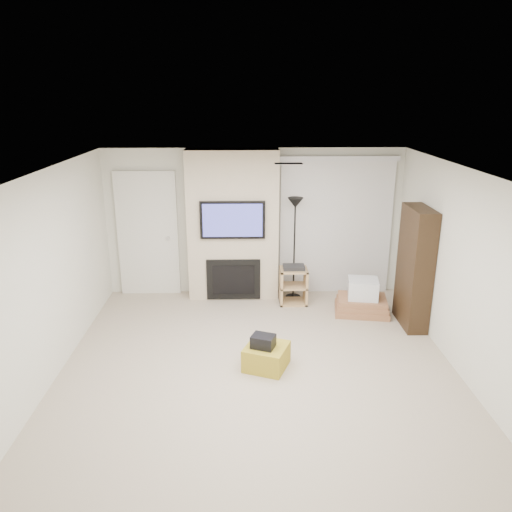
{
  "coord_description": "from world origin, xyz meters",
  "views": [
    {
      "loc": [
        -0.17,
        -5.5,
        3.33
      ],
      "look_at": [
        0.0,
        1.2,
        1.15
      ],
      "focal_mm": 35.0,
      "sensor_mm": 36.0,
      "label": 1
    }
  ],
  "objects_px": {
    "box_stack": "(362,300)",
    "av_stand": "(293,283)",
    "floor_lamp": "(295,220)",
    "bookshelf": "(415,268)",
    "ottoman": "(266,357)"
  },
  "relations": [
    {
      "from": "ottoman",
      "to": "av_stand",
      "type": "xyz_separation_m",
      "value": [
        0.54,
        2.06,
        0.2
      ]
    },
    {
      "from": "floor_lamp",
      "to": "av_stand",
      "type": "height_order",
      "value": "floor_lamp"
    },
    {
      "from": "av_stand",
      "to": "box_stack",
      "type": "distance_m",
      "value": 1.14
    },
    {
      "from": "floor_lamp",
      "to": "bookshelf",
      "type": "relative_size",
      "value": 0.97
    },
    {
      "from": "av_stand",
      "to": "bookshelf",
      "type": "bearing_deg",
      "value": -26.4
    },
    {
      "from": "ottoman",
      "to": "bookshelf",
      "type": "xyz_separation_m",
      "value": [
        2.23,
        1.22,
        0.75
      ]
    },
    {
      "from": "box_stack",
      "to": "av_stand",
      "type": "bearing_deg",
      "value": 158.69
    },
    {
      "from": "av_stand",
      "to": "box_stack",
      "type": "bearing_deg",
      "value": -21.31
    },
    {
      "from": "floor_lamp",
      "to": "bookshelf",
      "type": "bearing_deg",
      "value": -32.3
    },
    {
      "from": "ottoman",
      "to": "bookshelf",
      "type": "relative_size",
      "value": 0.28
    },
    {
      "from": "floor_lamp",
      "to": "bookshelf",
      "type": "xyz_separation_m",
      "value": [
        1.67,
        -1.06,
        -0.47
      ]
    },
    {
      "from": "floor_lamp",
      "to": "bookshelf",
      "type": "height_order",
      "value": "bookshelf"
    },
    {
      "from": "ottoman",
      "to": "box_stack",
      "type": "distance_m",
      "value": 2.3
    },
    {
      "from": "floor_lamp",
      "to": "bookshelf",
      "type": "distance_m",
      "value": 2.03
    },
    {
      "from": "ottoman",
      "to": "av_stand",
      "type": "relative_size",
      "value": 0.76
    }
  ]
}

